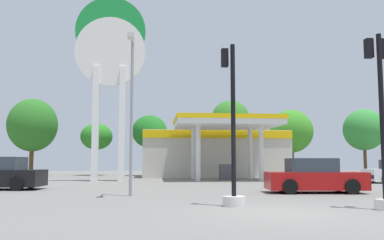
{
  "coord_description": "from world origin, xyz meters",
  "views": [
    {
      "loc": [
        -3.35,
        -10.78,
        1.37
      ],
      "look_at": [
        -0.73,
        17.84,
        4.18
      ],
      "focal_mm": 38.72,
      "sensor_mm": 36.0,
      "label": 1
    }
  ],
  "objects_px": {
    "station_pole_sign": "(110,61)",
    "tree_3": "(230,119)",
    "tree_2": "(150,132)",
    "tree_0": "(33,125)",
    "car_1": "(314,177)",
    "tree_1": "(97,137)",
    "corner_streetlamp": "(131,99)",
    "tree_4": "(291,131)",
    "traffic_signal_2": "(382,134)",
    "tree_5": "(364,130)",
    "traffic_signal_1": "(232,154)"
  },
  "relations": [
    {
      "from": "traffic_signal_2",
      "to": "tree_3",
      "type": "height_order",
      "value": "tree_3"
    },
    {
      "from": "station_pole_sign",
      "to": "tree_4",
      "type": "distance_m",
      "value": 19.14
    },
    {
      "from": "car_1",
      "to": "tree_2",
      "type": "height_order",
      "value": "tree_2"
    },
    {
      "from": "tree_4",
      "to": "tree_5",
      "type": "distance_m",
      "value": 7.79
    },
    {
      "from": "tree_2",
      "to": "tree_5",
      "type": "bearing_deg",
      "value": 4.14
    },
    {
      "from": "station_pole_sign",
      "to": "tree_1",
      "type": "distance_m",
      "value": 11.94
    },
    {
      "from": "car_1",
      "to": "corner_streetlamp",
      "type": "xyz_separation_m",
      "value": [
        -7.69,
        -1.1,
        3.07
      ]
    },
    {
      "from": "car_1",
      "to": "tree_4",
      "type": "bearing_deg",
      "value": 73.62
    },
    {
      "from": "tree_0",
      "to": "tree_5",
      "type": "height_order",
      "value": "tree_0"
    },
    {
      "from": "station_pole_sign",
      "to": "traffic_signal_1",
      "type": "xyz_separation_m",
      "value": [
        5.4,
        -15.56,
        -6.5
      ]
    },
    {
      "from": "tree_0",
      "to": "tree_5",
      "type": "relative_size",
      "value": 1.1
    },
    {
      "from": "tree_2",
      "to": "tree_3",
      "type": "distance_m",
      "value": 7.69
    },
    {
      "from": "tree_2",
      "to": "corner_streetlamp",
      "type": "distance_m",
      "value": 21.31
    },
    {
      "from": "tree_0",
      "to": "tree_2",
      "type": "bearing_deg",
      "value": -9.98
    },
    {
      "from": "car_1",
      "to": "tree_4",
      "type": "relative_size",
      "value": 0.69
    },
    {
      "from": "traffic_signal_2",
      "to": "tree_5",
      "type": "distance_m",
      "value": 31.23
    },
    {
      "from": "tree_1",
      "to": "tree_3",
      "type": "relative_size",
      "value": 0.68
    },
    {
      "from": "tree_2",
      "to": "tree_5",
      "type": "relative_size",
      "value": 0.85
    },
    {
      "from": "tree_5",
      "to": "traffic_signal_1",
      "type": "bearing_deg",
      "value": -124.5
    },
    {
      "from": "tree_3",
      "to": "tree_4",
      "type": "xyz_separation_m",
      "value": [
        5.74,
        -0.37,
        -1.11
      ]
    },
    {
      "from": "station_pole_sign",
      "to": "tree_4",
      "type": "bearing_deg",
      "value": 31.89
    },
    {
      "from": "corner_streetlamp",
      "to": "tree_0",
      "type": "bearing_deg",
      "value": 113.98
    },
    {
      "from": "tree_3",
      "to": "traffic_signal_2",
      "type": "bearing_deg",
      "value": -91.5
    },
    {
      "from": "corner_streetlamp",
      "to": "tree_2",
      "type": "bearing_deg",
      "value": 88.72
    },
    {
      "from": "station_pole_sign",
      "to": "car_1",
      "type": "distance_m",
      "value": 16.35
    },
    {
      "from": "car_1",
      "to": "traffic_signal_1",
      "type": "bearing_deg",
      "value": -132.78
    },
    {
      "from": "car_1",
      "to": "corner_streetlamp",
      "type": "distance_m",
      "value": 8.35
    },
    {
      "from": "station_pole_sign",
      "to": "tree_3",
      "type": "relative_size",
      "value": 1.79
    },
    {
      "from": "traffic_signal_1",
      "to": "tree_2",
      "type": "relative_size",
      "value": 0.91
    },
    {
      "from": "traffic_signal_1",
      "to": "corner_streetlamp",
      "type": "distance_m",
      "value": 5.38
    },
    {
      "from": "car_1",
      "to": "tree_4",
      "type": "height_order",
      "value": "tree_4"
    },
    {
      "from": "traffic_signal_2",
      "to": "tree_2",
      "type": "bearing_deg",
      "value": 104.61
    },
    {
      "from": "traffic_signal_1",
      "to": "tree_5",
      "type": "xyz_separation_m",
      "value": [
        18.21,
        26.5,
        2.8
      ]
    },
    {
      "from": "tree_0",
      "to": "tree_2",
      "type": "xyz_separation_m",
      "value": [
        10.8,
        -1.9,
        -0.66
      ]
    },
    {
      "from": "car_1",
      "to": "tree_1",
      "type": "xyz_separation_m",
      "value": [
        -12.09,
        21.59,
        2.89
      ]
    },
    {
      "from": "tree_5",
      "to": "corner_streetlamp",
      "type": "bearing_deg",
      "value": -133.26
    },
    {
      "from": "traffic_signal_2",
      "to": "tree_1",
      "type": "relative_size",
      "value": 1.05
    },
    {
      "from": "tree_2",
      "to": "car_1",
      "type": "bearing_deg",
      "value": -70.35
    },
    {
      "from": "tree_2",
      "to": "corner_streetlamp",
      "type": "bearing_deg",
      "value": -91.28
    },
    {
      "from": "tree_3",
      "to": "tree_5",
      "type": "height_order",
      "value": "tree_3"
    },
    {
      "from": "traffic_signal_1",
      "to": "corner_streetlamp",
      "type": "height_order",
      "value": "corner_streetlamp"
    },
    {
      "from": "tree_2",
      "to": "tree_4",
      "type": "height_order",
      "value": "tree_4"
    },
    {
      "from": "tree_2",
      "to": "tree_0",
      "type": "bearing_deg",
      "value": 170.02
    },
    {
      "from": "traffic_signal_2",
      "to": "tree_0",
      "type": "distance_m",
      "value": 33.29
    },
    {
      "from": "corner_streetlamp",
      "to": "tree_4",
      "type": "bearing_deg",
      "value": 57.7
    },
    {
      "from": "car_1",
      "to": "tree_3",
      "type": "xyz_separation_m",
      "value": [
        0.33,
        21.03,
        4.55
      ]
    },
    {
      "from": "traffic_signal_2",
      "to": "tree_4",
      "type": "relative_size",
      "value": 0.82
    },
    {
      "from": "tree_4",
      "to": "tree_0",
      "type": "bearing_deg",
      "value": 176.59
    },
    {
      "from": "tree_3",
      "to": "corner_streetlamp",
      "type": "distance_m",
      "value": 23.59
    },
    {
      "from": "tree_1",
      "to": "tree_2",
      "type": "relative_size",
      "value": 0.88
    }
  ]
}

